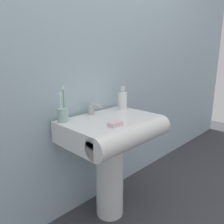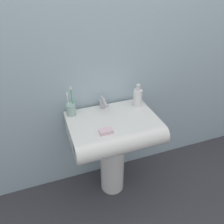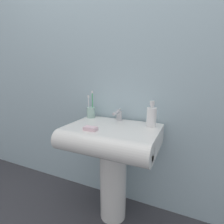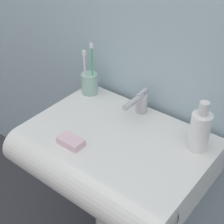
# 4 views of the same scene
# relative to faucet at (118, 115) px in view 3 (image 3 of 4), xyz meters

# --- Properties ---
(ground_plane) EXTENTS (6.00, 6.00, 0.00)m
(ground_plane) POSITION_rel_faucet_xyz_m (0.02, -0.15, -0.78)
(ground_plane) COLOR #38383D
(ground_plane) RESTS_ON ground
(wall_back) EXTENTS (5.00, 0.05, 2.40)m
(wall_back) POSITION_rel_faucet_xyz_m (0.02, 0.10, 0.42)
(wall_back) COLOR #9EB7C1
(wall_back) RESTS_ON ground
(sink_pedestal) EXTENTS (0.20, 0.20, 0.59)m
(sink_pedestal) POSITION_rel_faucet_xyz_m (0.02, -0.15, -0.48)
(sink_pedestal) COLOR white
(sink_pedestal) RESTS_ON ground
(sink_basin) EXTENTS (0.63, 0.48, 0.14)m
(sink_basin) POSITION_rel_faucet_xyz_m (0.02, -0.20, -0.12)
(sink_basin) COLOR white
(sink_basin) RESTS_ON sink_pedestal
(faucet) EXTENTS (0.04, 0.14, 0.09)m
(faucet) POSITION_rel_faucet_xyz_m (0.00, 0.00, 0.00)
(faucet) COLOR #B7B7BC
(faucet) RESTS_ON sink_basin
(toothbrush_cup) EXTENTS (0.07, 0.07, 0.22)m
(toothbrush_cup) POSITION_rel_faucet_xyz_m (-0.24, -0.00, -0.00)
(toothbrush_cup) COLOR #99BFB2
(toothbrush_cup) RESTS_ON sink_basin
(soap_bottle) EXTENTS (0.07, 0.07, 0.18)m
(soap_bottle) POSITION_rel_faucet_xyz_m (0.26, -0.04, 0.02)
(soap_bottle) COLOR white
(soap_bottle) RESTS_ON sink_basin
(bar_soap) EXTENTS (0.09, 0.05, 0.02)m
(bar_soap) POSITION_rel_faucet_xyz_m (-0.08, -0.29, -0.04)
(bar_soap) COLOR silver
(bar_soap) RESTS_ON sink_basin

